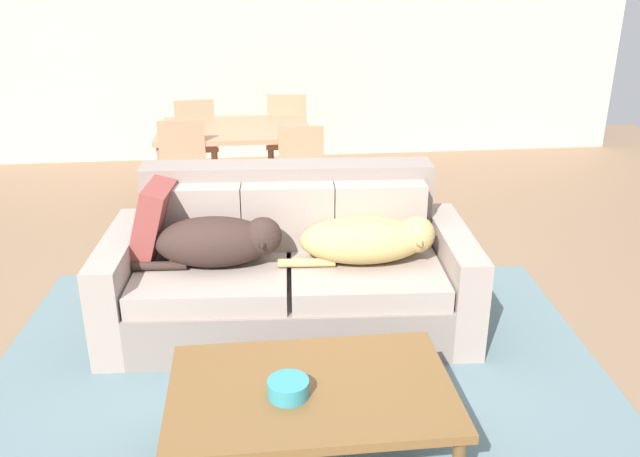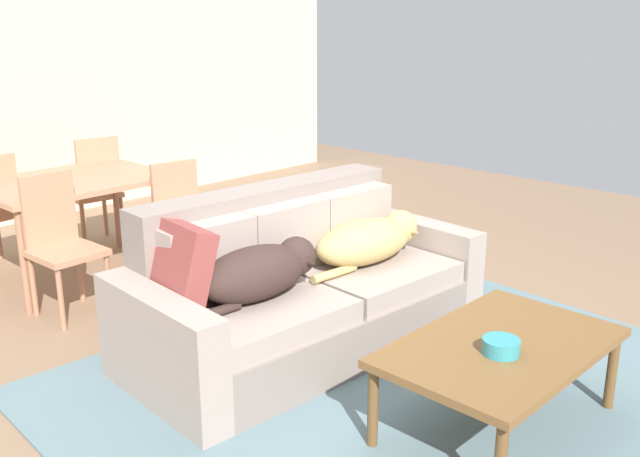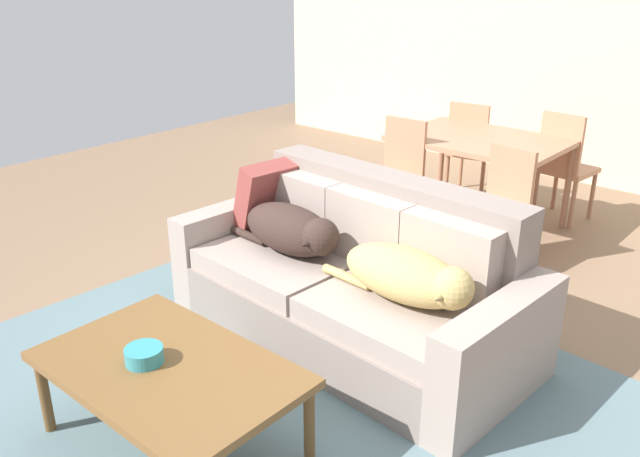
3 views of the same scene
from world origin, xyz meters
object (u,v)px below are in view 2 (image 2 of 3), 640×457
at_px(throw_pillow_by_left_arm, 176,269).
at_px(dining_chair_far_right, 95,187).
at_px(dining_table, 72,188).
at_px(dining_chair_near_left, 60,239).
at_px(dining_chair_near_right, 183,216).
at_px(dog_on_left_cushion, 260,271).
at_px(couch, 299,290).
at_px(coffee_table, 501,352).
at_px(bowl_on_coffee_table, 501,346).
at_px(dog_on_right_cushion, 369,240).

relative_size(throw_pillow_by_left_arm, dining_chair_far_right, 0.50).
xyz_separation_m(dining_table, dining_chair_near_left, (-0.40, -0.57, -0.18)).
bearing_deg(dining_chair_near_right, dog_on_left_cushion, -103.13).
xyz_separation_m(throw_pillow_by_left_arm, dining_table, (0.46, 1.93, 0.03)).
height_order(couch, dining_chair_near_left, dining_chair_near_left).
bearing_deg(dining_table, dog_on_left_cushion, -91.85).
bearing_deg(dining_chair_near_right, coffee_table, -85.73).
height_order(coffee_table, bowl_on_coffee_table, bowl_on_coffee_table).
bearing_deg(dining_chair_near_left, couch, -65.92).
height_order(dog_on_right_cushion, coffee_table, dog_on_right_cushion).
distance_m(dining_table, dining_chair_far_right, 0.76).
bearing_deg(throw_pillow_by_left_arm, dining_table, 76.64).
xyz_separation_m(dog_on_left_cushion, dining_chair_near_right, (0.58, 1.49, -0.10)).
relative_size(dog_on_left_cushion, dining_chair_near_left, 0.91).
height_order(throw_pillow_by_left_arm, dining_chair_far_right, dining_chair_far_right).
height_order(dog_on_right_cushion, throw_pillow_by_left_arm, throw_pillow_by_left_arm).
xyz_separation_m(throw_pillow_by_left_arm, dining_chair_far_right, (0.95, 2.48, -0.14)).
bearing_deg(coffee_table, throw_pillow_by_left_arm, 118.84).
height_order(throw_pillow_by_left_arm, dining_chair_near_left, dining_chair_near_left).
bearing_deg(dog_on_right_cushion, couch, 165.23).
bearing_deg(dining_chair_far_right, dining_chair_near_right, 97.17).
relative_size(bowl_on_coffee_table, dining_chair_near_left, 0.18).
bearing_deg(dog_on_left_cushion, couch, 19.00).
bearing_deg(couch, dining_table, 102.69).
distance_m(throw_pillow_by_left_arm, dining_chair_far_right, 2.66).
bearing_deg(couch, dining_chair_far_right, 89.96).
distance_m(couch, dining_chair_near_right, 1.40).
bearing_deg(coffee_table, dog_on_left_cushion, 108.01).
relative_size(dog_on_left_cushion, coffee_table, 0.72).
xyz_separation_m(couch, bowl_on_coffee_table, (-0.09, -1.38, 0.14)).
bearing_deg(dining_table, couch, -80.87).
relative_size(dog_on_right_cushion, coffee_table, 0.77).
xyz_separation_m(dog_on_right_cushion, dining_table, (-0.78, 2.17, 0.10)).
relative_size(throw_pillow_by_left_arm, dining_chair_near_left, 0.51).
relative_size(dog_on_left_cushion, bowl_on_coffee_table, 4.99).
bearing_deg(coffee_table, dining_chair_near_left, 104.75).
distance_m(couch, dining_table, 2.08).
bearing_deg(dog_on_left_cushion, dining_chair_near_right, 72.28).
relative_size(dog_on_right_cushion, dining_chair_near_right, 1.04).
relative_size(dog_on_left_cushion, throw_pillow_by_left_arm, 1.79).
height_order(dog_on_left_cushion, dog_on_right_cushion, dog_on_left_cushion).
height_order(couch, bowl_on_coffee_table, couch).
bearing_deg(dog_on_left_cushion, throw_pillow_by_left_arm, 155.66).
bearing_deg(dining_chair_near_right, throw_pillow_by_left_arm, -118.88).
xyz_separation_m(couch, throw_pillow_by_left_arm, (-0.78, 0.10, 0.31)).
relative_size(couch, dining_chair_near_right, 2.51).
bearing_deg(dining_chair_far_right, throw_pillow_by_left_arm, 75.15).
bearing_deg(throw_pillow_by_left_arm, dining_chair_near_left, 87.73).
bearing_deg(throw_pillow_by_left_arm, bowl_on_coffee_table, -65.01).
height_order(couch, dog_on_left_cushion, couch).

